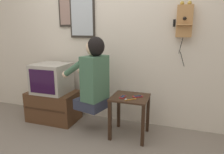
{
  "coord_description": "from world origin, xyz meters",
  "views": [
    {
      "loc": [
        1.02,
        -1.57,
        1.36
      ],
      "look_at": [
        0.23,
        0.75,
        0.79
      ],
      "focal_mm": 32.0,
      "sensor_mm": 36.0,
      "label": 1
    }
  ],
  "objects_px": {
    "person": "(93,75)",
    "toothbrush": "(130,99)",
    "television": "(52,78)",
    "cell_phone_spare": "(138,96)",
    "wall_mirror": "(82,15)",
    "framed_picture": "(69,11)",
    "wall_phone_antique": "(184,21)",
    "cell_phone_held": "(123,97)"
  },
  "relations": [
    {
      "from": "cell_phone_held",
      "to": "cell_phone_spare",
      "type": "bearing_deg",
      "value": 26.99
    },
    {
      "from": "wall_phone_antique",
      "to": "cell_phone_spare",
      "type": "relative_size",
      "value": 5.94
    },
    {
      "from": "wall_phone_antique",
      "to": "person",
      "type": "bearing_deg",
      "value": -158.0
    },
    {
      "from": "wall_phone_antique",
      "to": "cell_phone_held",
      "type": "distance_m",
      "value": 1.22
    },
    {
      "from": "television",
      "to": "person",
      "type": "bearing_deg",
      "value": -11.26
    },
    {
      "from": "cell_phone_spare",
      "to": "person",
      "type": "bearing_deg",
      "value": -115.91
    },
    {
      "from": "wall_mirror",
      "to": "framed_picture",
      "type": "bearing_deg",
      "value": 179.18
    },
    {
      "from": "cell_phone_spare",
      "to": "cell_phone_held",
      "type": "bearing_deg",
      "value": -100.75
    },
    {
      "from": "television",
      "to": "toothbrush",
      "type": "distance_m",
      "value": 1.28
    },
    {
      "from": "television",
      "to": "toothbrush",
      "type": "relative_size",
      "value": 3.98
    },
    {
      "from": "person",
      "to": "cell_phone_held",
      "type": "height_order",
      "value": "person"
    },
    {
      "from": "television",
      "to": "cell_phone_spare",
      "type": "xyz_separation_m",
      "value": [
        1.32,
        -0.07,
        -0.12
      ]
    },
    {
      "from": "television",
      "to": "cell_phone_spare",
      "type": "relative_size",
      "value": 3.64
    },
    {
      "from": "person",
      "to": "framed_picture",
      "type": "height_order",
      "value": "framed_picture"
    },
    {
      "from": "wall_phone_antique",
      "to": "framed_picture",
      "type": "height_order",
      "value": "framed_picture"
    },
    {
      "from": "cell_phone_spare",
      "to": "television",
      "type": "bearing_deg",
      "value": -126.95
    },
    {
      "from": "wall_phone_antique",
      "to": "wall_mirror",
      "type": "bearing_deg",
      "value": 178.38
    },
    {
      "from": "framed_picture",
      "to": "person",
      "type": "bearing_deg",
      "value": -38.88
    },
    {
      "from": "framed_picture",
      "to": "wall_mirror",
      "type": "xyz_separation_m",
      "value": [
        0.22,
        -0.0,
        -0.06
      ]
    },
    {
      "from": "wall_mirror",
      "to": "cell_phone_spare",
      "type": "bearing_deg",
      "value": -22.42
    },
    {
      "from": "framed_picture",
      "to": "wall_mirror",
      "type": "distance_m",
      "value": 0.23
    },
    {
      "from": "wall_phone_antique",
      "to": "cell_phone_spare",
      "type": "height_order",
      "value": "wall_phone_antique"
    },
    {
      "from": "person",
      "to": "framed_picture",
      "type": "xyz_separation_m",
      "value": [
        -0.59,
        0.48,
        0.85
      ]
    },
    {
      "from": "television",
      "to": "framed_picture",
      "type": "height_order",
      "value": "framed_picture"
    },
    {
      "from": "person",
      "to": "toothbrush",
      "type": "distance_m",
      "value": 0.57
    },
    {
      "from": "television",
      "to": "wall_phone_antique",
      "type": "height_order",
      "value": "wall_phone_antique"
    },
    {
      "from": "wall_phone_antique",
      "to": "cell_phone_held",
      "type": "relative_size",
      "value": 6.35
    },
    {
      "from": "toothbrush",
      "to": "wall_phone_antique",
      "type": "bearing_deg",
      "value": -89.88
    },
    {
      "from": "television",
      "to": "framed_picture",
      "type": "xyz_separation_m",
      "value": [
        0.16,
        0.33,
        0.98
      ]
    },
    {
      "from": "framed_picture",
      "to": "toothbrush",
      "type": "height_order",
      "value": "framed_picture"
    },
    {
      "from": "framed_picture",
      "to": "wall_mirror",
      "type": "height_order",
      "value": "wall_mirror"
    },
    {
      "from": "cell_phone_spare",
      "to": "toothbrush",
      "type": "xyz_separation_m",
      "value": [
        -0.07,
        -0.15,
        0.0
      ]
    },
    {
      "from": "wall_mirror",
      "to": "toothbrush",
      "type": "distance_m",
      "value": 1.46
    },
    {
      "from": "television",
      "to": "toothbrush",
      "type": "height_order",
      "value": "television"
    },
    {
      "from": "wall_mirror",
      "to": "cell_phone_held",
      "type": "bearing_deg",
      "value": -31.18
    },
    {
      "from": "toothbrush",
      "to": "cell_phone_held",
      "type": "bearing_deg",
      "value": 14.21
    },
    {
      "from": "person",
      "to": "wall_phone_antique",
      "type": "bearing_deg",
      "value": -53.5
    },
    {
      "from": "television",
      "to": "toothbrush",
      "type": "bearing_deg",
      "value": -9.74
    },
    {
      "from": "person",
      "to": "cell_phone_held",
      "type": "xyz_separation_m",
      "value": [
        0.4,
        0.01,
        -0.25
      ]
    },
    {
      "from": "wall_mirror",
      "to": "wall_phone_antique",
      "type": "bearing_deg",
      "value": -1.62
    },
    {
      "from": "wall_phone_antique",
      "to": "cell_phone_spare",
      "type": "bearing_deg",
      "value": -144.73
    },
    {
      "from": "television",
      "to": "wall_phone_antique",
      "type": "relative_size",
      "value": 0.61
    }
  ]
}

